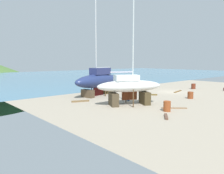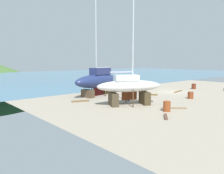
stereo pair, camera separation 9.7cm
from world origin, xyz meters
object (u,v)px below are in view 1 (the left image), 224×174
worker (128,93)px  barrel_tipped_left (190,95)px  sailboat_far_slipway (98,80)px  barrel_rust_mid (167,106)px  barrel_tipped_center (193,86)px  sailboat_large_starboard (129,87)px

worker → barrel_tipped_left: worker is taller
sailboat_far_slipway → worker: 5.44m
barrel_rust_mid → barrel_tipped_left: size_ratio=1.13×
worker → barrel_tipped_left: bearing=176.8°
worker → barrel_rust_mid: size_ratio=1.87×
worker → barrel_tipped_center: worker is taller
sailboat_large_starboard → barrel_tipped_left: bearing=11.7°
sailboat_large_starboard → worker: 2.62m
worker → barrel_tipped_left: (6.62, -4.06, -0.50)m
barrel_rust_mid → barrel_tipped_center: size_ratio=1.10×
sailboat_far_slipway → sailboat_large_starboard: sailboat_far_slipway is taller
barrel_tipped_center → barrel_tipped_left: (-9.00, -4.31, -0.01)m
barrel_tipped_center → barrel_tipped_left: barrel_tipped_center is taller
barrel_tipped_center → barrel_rust_mid: bearing=-159.6°
worker → barrel_rust_mid: (-1.23, -6.02, -0.45)m
sailboat_far_slipway → barrel_tipped_left: bearing=115.2°
sailboat_far_slipway → barrel_tipped_center: sailboat_far_slipway is taller
barrel_rust_mid → barrel_tipped_center: bearing=20.4°
barrel_tipped_center → worker: bearing=-179.1°
worker → barrel_tipped_left: 7.78m
barrel_tipped_left → worker: bearing=148.5°
sailboat_large_starboard → barrel_tipped_center: (17.31, 1.98, -1.48)m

